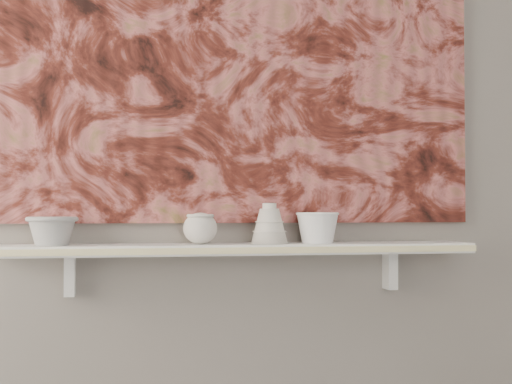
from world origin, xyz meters
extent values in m
plane|color=gray|center=(0.00, 1.60, 1.35)|extent=(3.60, 0.00, 3.60)
cube|color=silver|center=(0.00, 1.51, 0.92)|extent=(1.40, 0.18, 0.03)
cube|color=beige|center=(0.00, 1.41, 0.92)|extent=(1.40, 0.01, 0.02)
cube|color=silver|center=(-0.49, 1.57, 0.84)|extent=(0.03, 0.06, 0.12)
cube|color=silver|center=(0.49, 1.57, 0.84)|extent=(0.03, 0.06, 0.12)
cube|color=#5E221A|center=(0.00, 1.59, 1.54)|extent=(1.50, 0.02, 1.10)
cube|color=black|center=(0.45, 1.57, 1.23)|extent=(0.09, 0.00, 0.08)
camera|label=1|loc=(-0.34, -0.56, 1.03)|focal=50.00mm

